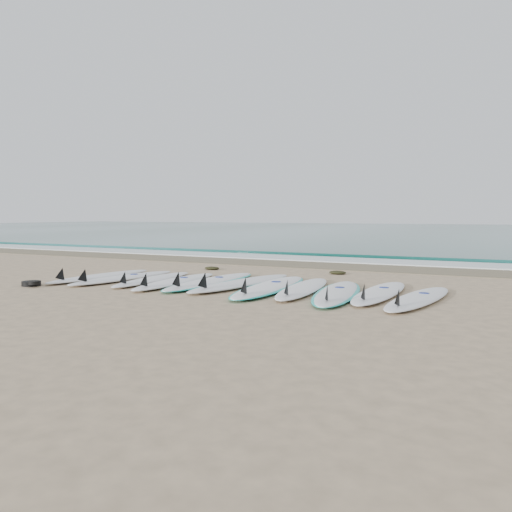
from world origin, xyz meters
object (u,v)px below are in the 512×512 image
at_px(leash_coil, 32,283).
at_px(surfboard_5, 240,283).
at_px(surfboard_10, 418,298).
at_px(surfboard_0, 98,276).

bearing_deg(leash_coil, surfboard_5, 25.74).
relative_size(surfboard_10, leash_coil, 5.63).
height_order(surfboard_0, surfboard_5, surfboard_5).
xyz_separation_m(surfboard_5, surfboard_10, (3.00, -0.27, -0.01)).
height_order(surfboard_0, leash_coil, surfboard_0).
bearing_deg(surfboard_0, surfboard_10, 5.09).
xyz_separation_m(surfboard_10, leash_coil, (-6.24, -1.29, -0.01)).
distance_m(surfboard_0, leash_coil, 1.29).
bearing_deg(surfboard_10, surfboard_0, -171.35).
xyz_separation_m(surfboard_0, surfboard_5, (2.92, 0.32, 0.01)).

